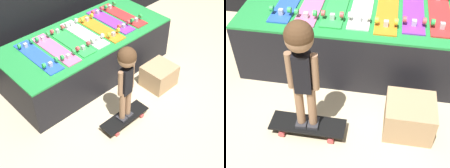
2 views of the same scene
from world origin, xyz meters
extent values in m
plane|color=beige|center=(0.00, 0.00, 0.00)|extent=(16.00, 16.00, 0.00)
cube|color=black|center=(0.00, 0.64, 0.28)|extent=(2.19, 0.99, 0.56)
cube|color=#23893D|center=(0.00, 0.64, 0.57)|extent=(2.19, 0.99, 0.02)
cube|color=blue|center=(-0.69, 0.65, 0.59)|extent=(0.19, 0.76, 0.01)
cube|color=#B7B7BC|center=(-0.69, 0.40, 0.62)|extent=(0.04, 0.04, 0.05)
cylinder|color=green|center=(-0.61, 0.40, 0.65)|extent=(0.03, 0.05, 0.05)
cylinder|color=green|center=(-0.77, 0.40, 0.65)|extent=(0.03, 0.05, 0.05)
cube|color=pink|center=(-0.46, 0.63, 0.59)|extent=(0.19, 0.76, 0.01)
cube|color=#B7B7BC|center=(-0.46, 0.38, 0.62)|extent=(0.04, 0.04, 0.05)
cylinder|color=green|center=(-0.38, 0.38, 0.65)|extent=(0.03, 0.05, 0.05)
cylinder|color=green|center=(-0.54, 0.38, 0.65)|extent=(0.03, 0.05, 0.05)
cube|color=green|center=(-0.23, 0.65, 0.59)|extent=(0.19, 0.76, 0.01)
cube|color=#B7B7BC|center=(-0.23, 0.40, 0.62)|extent=(0.04, 0.04, 0.05)
cylinder|color=#D84C4C|center=(-0.15, 0.40, 0.65)|extent=(0.03, 0.05, 0.05)
cylinder|color=#D84C4C|center=(-0.31, 0.40, 0.65)|extent=(0.03, 0.05, 0.05)
cube|color=white|center=(0.00, 0.66, 0.59)|extent=(0.19, 0.76, 0.01)
cube|color=#B7B7BC|center=(0.00, 0.41, 0.62)|extent=(0.04, 0.04, 0.05)
cylinder|color=white|center=(0.08, 0.41, 0.65)|extent=(0.03, 0.05, 0.05)
cylinder|color=white|center=(-0.08, 0.41, 0.65)|extent=(0.03, 0.05, 0.05)
cube|color=orange|center=(0.23, 0.62, 0.59)|extent=(0.19, 0.76, 0.01)
cube|color=#B7B7BC|center=(0.23, 0.37, 0.62)|extent=(0.04, 0.04, 0.05)
cylinder|color=yellow|center=(0.31, 0.37, 0.65)|extent=(0.03, 0.05, 0.05)
cylinder|color=yellow|center=(0.15, 0.37, 0.65)|extent=(0.03, 0.05, 0.05)
cube|color=purple|center=(0.46, 0.67, 0.59)|extent=(0.19, 0.76, 0.01)
cube|color=#B7B7BC|center=(0.46, 0.42, 0.62)|extent=(0.04, 0.04, 0.05)
cylinder|color=#D84C4C|center=(0.54, 0.42, 0.65)|extent=(0.03, 0.05, 0.05)
cylinder|color=#D84C4C|center=(0.38, 0.42, 0.65)|extent=(0.03, 0.05, 0.05)
cube|color=red|center=(0.69, 0.66, 0.59)|extent=(0.19, 0.76, 0.01)
cube|color=#B7B7BC|center=(0.69, 0.41, 0.62)|extent=(0.04, 0.04, 0.05)
cylinder|color=green|center=(0.61, 0.41, 0.65)|extent=(0.03, 0.05, 0.05)
cube|color=black|center=(-0.29, -0.37, 0.08)|extent=(0.60, 0.20, 0.01)
cube|color=#B7B7BC|center=(-0.10, -0.37, 0.05)|extent=(0.04, 0.04, 0.05)
cylinder|color=#D84C4C|center=(-0.10, -0.28, 0.03)|extent=(0.05, 0.03, 0.05)
cylinder|color=#D84C4C|center=(-0.10, -0.45, 0.03)|extent=(0.05, 0.03, 0.05)
cube|color=#B7B7BC|center=(-0.49, -0.37, 0.05)|extent=(0.04, 0.04, 0.05)
cylinder|color=#D84C4C|center=(-0.49, -0.28, 0.03)|extent=(0.05, 0.03, 0.05)
cylinder|color=#D84C4C|center=(-0.49, -0.45, 0.03)|extent=(0.05, 0.03, 0.05)
cube|color=#2D2D33|center=(-0.25, -0.37, 0.10)|extent=(0.09, 0.12, 0.03)
cylinder|color=#997051|center=(-0.25, -0.37, 0.31)|extent=(0.07, 0.07, 0.37)
cube|color=#2D2D33|center=(-0.34, -0.37, 0.10)|extent=(0.09, 0.12, 0.03)
cylinder|color=#997051|center=(-0.34, -0.37, 0.31)|extent=(0.07, 0.07, 0.37)
cube|color=black|center=(-0.29, -0.37, 0.63)|extent=(0.13, 0.09, 0.33)
cylinder|color=#997051|center=(-0.21, -0.36, 0.64)|extent=(0.05, 0.05, 0.30)
cylinder|color=#997051|center=(-0.38, -0.37, 0.64)|extent=(0.05, 0.05, 0.30)
sphere|color=#997051|center=(-0.29, -0.37, 0.91)|extent=(0.19, 0.19, 0.19)
sphere|color=#4C331E|center=(-0.29, -0.37, 0.93)|extent=(0.19, 0.19, 0.19)
cube|color=tan|center=(0.49, -0.20, 0.14)|extent=(0.38, 0.35, 0.29)
camera|label=1|loc=(-2.06, -2.01, 2.70)|focal=50.00mm
camera|label=2|loc=(0.21, -1.90, 2.01)|focal=50.00mm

